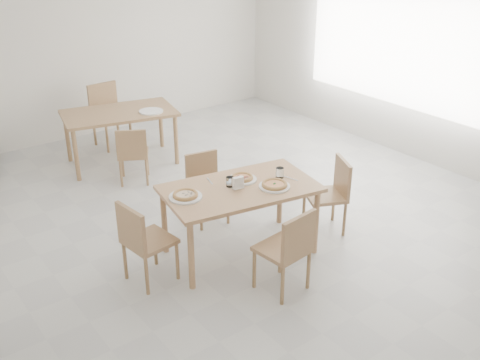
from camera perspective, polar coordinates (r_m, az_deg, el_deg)
room at (r=8.39m, az=15.49°, el=12.88°), size 7.28×7.00×7.00m
main_table at (r=5.56m, az=-0.00°, el=-1.46°), size 1.63×1.10×0.75m
chair_south at (r=5.08m, az=4.98°, el=-6.76°), size 0.46×0.46×0.84m
chair_north at (r=6.33m, az=-3.53°, el=-0.22°), size 0.44×0.44×0.78m
chair_west at (r=5.26m, az=-9.91°, el=-5.85°), size 0.46×0.46×0.83m
chair_east at (r=6.16m, az=9.35°, el=-1.01°), size 0.54×0.54×0.82m
plate_margherita at (r=5.52m, az=3.52°, el=-0.65°), size 0.31×0.31×0.02m
plate_mushroom at (r=5.33m, az=-5.56°, el=-1.71°), size 0.32×0.32×0.02m
plate_pepperoni at (r=5.66m, az=0.24°, el=0.07°), size 0.29×0.29×0.02m
pizza_margherita at (r=5.51m, az=3.52°, el=-0.44°), size 0.27×0.27×0.03m
pizza_mushroom at (r=5.32m, az=-5.57°, el=-1.49°), size 0.28×0.28×0.03m
pizza_pepperoni at (r=5.65m, az=0.24°, el=0.28°), size 0.29×0.29×0.03m
tumbler_a at (r=5.71m, az=4.06°, el=0.74°), size 0.08×0.08×0.11m
tumbler_b at (r=5.51m, az=-1.03°, el=-0.19°), size 0.08×0.08×0.10m
napkin_holder at (r=5.45m, az=-0.18°, el=-0.36°), size 0.12×0.07×0.13m
fork_a at (r=5.64m, az=-3.09°, el=-0.12°), size 0.06×0.17×0.01m
fork_b at (r=5.72m, az=5.17°, el=0.16°), size 0.05×0.18×0.01m
second_table at (r=7.91m, az=-12.15°, el=6.24°), size 1.65×1.16×0.75m
chair_back_s at (r=7.29m, az=-10.85°, el=2.86°), size 0.52×0.52×0.77m
chair_back_n at (r=8.68m, az=-13.30°, el=6.92°), size 0.49×0.49×0.93m
plate_empty at (r=7.79m, az=-9.02°, el=6.91°), size 0.33×0.33×0.02m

